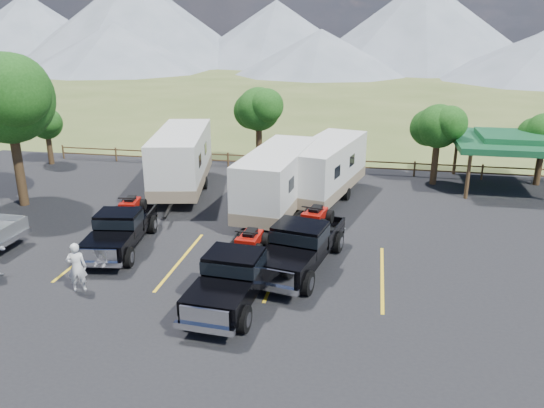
% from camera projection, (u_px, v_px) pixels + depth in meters
% --- Properties ---
extents(ground, '(320.00, 320.00, 0.00)m').
position_uv_depth(ground, '(196.00, 317.00, 17.36)').
color(ground, '#435524').
rests_on(ground, ground).
extents(asphalt_lot, '(44.00, 34.00, 0.04)m').
position_uv_depth(asphalt_lot, '(222.00, 276.00, 20.14)').
color(asphalt_lot, black).
rests_on(asphalt_lot, ground).
extents(stall_lines, '(12.12, 5.50, 0.01)m').
position_uv_depth(stall_lines, '(229.00, 264.00, 21.06)').
color(stall_lines, gold).
rests_on(stall_lines, asphalt_lot).
extents(tree_big_nw, '(5.54, 5.18, 7.84)m').
position_uv_depth(tree_big_nw, '(7.00, 98.00, 26.16)').
color(tree_big_nw, black).
rests_on(tree_big_nw, ground).
extents(tree_ne_a, '(3.11, 2.92, 4.76)m').
position_uv_depth(tree_ne_a, '(438.00, 126.00, 30.42)').
color(tree_ne_a, black).
rests_on(tree_ne_a, ground).
extents(tree_ne_b, '(2.77, 2.59, 4.27)m').
position_uv_depth(tree_ne_b, '(544.00, 133.00, 30.38)').
color(tree_ne_b, black).
rests_on(tree_ne_b, ground).
extents(tree_north, '(3.46, 3.24, 5.25)m').
position_uv_depth(tree_north, '(258.00, 109.00, 34.13)').
color(tree_north, black).
rests_on(tree_north, ground).
extents(tree_nw_small, '(2.59, 2.43, 3.85)m').
position_uv_depth(tree_nw_small, '(46.00, 124.00, 35.11)').
color(tree_nw_small, black).
rests_on(tree_nw_small, ground).
extents(rail_fence, '(36.12, 0.12, 1.00)m').
position_uv_depth(rail_fence, '(318.00, 163.00, 33.98)').
color(rail_fence, '#513D23').
rests_on(rail_fence, ground).
extents(pavilion, '(6.20, 6.20, 3.22)m').
position_uv_depth(pavilion, '(511.00, 141.00, 29.91)').
color(pavilion, '#513D23').
rests_on(pavilion, ground).
extents(mountain_range, '(209.00, 71.00, 20.00)m').
position_uv_depth(mountain_range, '(318.00, 28.00, 114.56)').
color(mountain_range, slate).
rests_on(mountain_range, ground).
extents(rig_left, '(2.58, 5.77, 1.86)m').
position_uv_depth(rig_left, '(121.00, 227.00, 22.40)').
color(rig_left, black).
rests_on(rig_left, asphalt_lot).
extents(rig_center, '(2.44, 6.10, 2.00)m').
position_uv_depth(rig_center, '(237.00, 272.00, 18.27)').
color(rig_center, black).
rests_on(rig_center, asphalt_lot).
extents(rig_right, '(3.14, 6.44, 2.06)m').
position_uv_depth(rig_right, '(302.00, 243.00, 20.59)').
color(rig_right, black).
rests_on(rig_right, asphalt_lot).
extents(trailer_left, '(4.11, 9.89, 3.43)m').
position_uv_depth(trailer_left, '(182.00, 160.00, 29.66)').
color(trailer_left, white).
rests_on(trailer_left, asphalt_lot).
extents(trailer_center, '(3.15, 9.29, 3.21)m').
position_uv_depth(trailer_center, '(278.00, 181.00, 26.18)').
color(trailer_center, white).
rests_on(trailer_center, asphalt_lot).
extents(trailer_right, '(4.02, 9.11, 3.16)m').
position_uv_depth(trailer_right, '(326.00, 169.00, 28.31)').
color(trailer_right, white).
rests_on(trailer_right, asphalt_lot).
extents(person_a, '(0.79, 0.66, 1.84)m').
position_uv_depth(person_a, '(77.00, 267.00, 18.71)').
color(person_a, silver).
rests_on(person_a, asphalt_lot).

